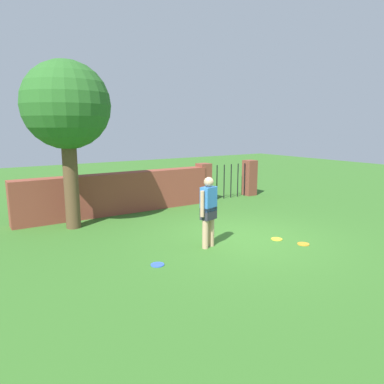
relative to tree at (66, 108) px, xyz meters
name	(u,v)px	position (x,y,z in m)	size (l,w,h in m)	color
ground_plane	(241,238)	(3.20, -3.25, -3.20)	(40.00, 40.00, 0.00)	#336623
brick_wall	(119,193)	(1.70, 0.87, -2.55)	(6.31, 0.50, 1.29)	brown
tree	(66,108)	(0.00, 0.00, 0.00)	(2.26, 2.26, 4.39)	brown
person	(208,209)	(2.14, -3.30, -2.30)	(0.52, 0.31, 1.62)	tan
fence_gate	(228,180)	(6.07, 0.87, -2.50)	(2.68, 0.44, 1.40)	brown
frisbee_yellow	(277,239)	(3.86, -3.78, -3.19)	(0.27, 0.27, 0.02)	yellow
frisbee_orange	(303,244)	(4.11, -4.39, -3.19)	(0.27, 0.27, 0.02)	orange
frisbee_blue	(157,265)	(0.65, -3.63, -3.19)	(0.27, 0.27, 0.02)	blue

